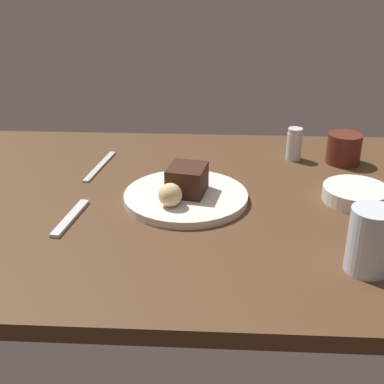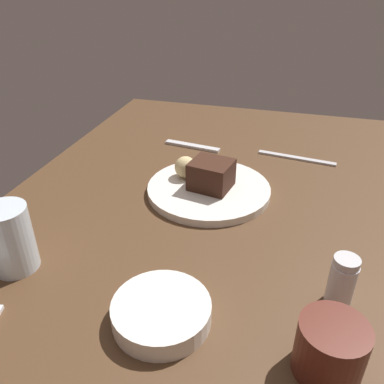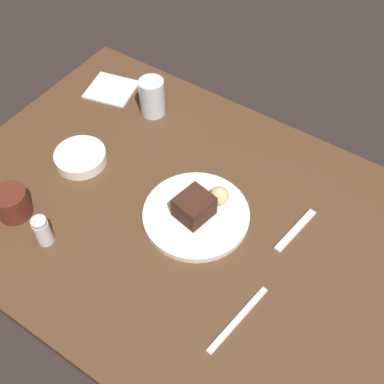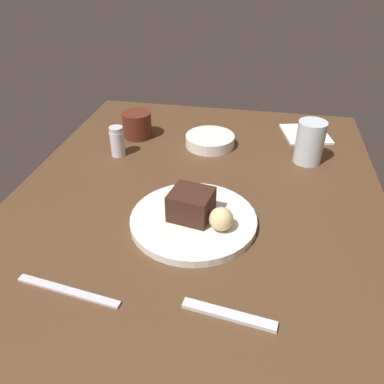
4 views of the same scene
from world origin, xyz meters
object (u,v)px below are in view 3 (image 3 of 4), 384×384
Objects in this scene: salt_shaker at (42,231)px; side_bowl at (81,157)px; dessert_plate at (196,215)px; folded_napkin at (111,89)px; bread_roll at (219,196)px; dessert_spoon at (295,230)px; butter_knife at (238,319)px; water_glass at (152,97)px; chocolate_cake_slice at (194,207)px; coffee_cup at (12,203)px.

salt_shaker is 25.41cm from side_bowl.
dessert_plate is 1.91× the size of folded_napkin.
salt_shaker is 54.73cm from folded_napkin.
salt_shaker is at bearing 113.19° from side_bowl.
dessert_spoon is at bearing -168.91° from bread_roll.
folded_napkin is at bearing 66.57° from butter_knife.
chocolate_cake_slice is at bearing 141.14° from water_glass.
salt_shaker is 49.70cm from water_glass.
side_bowl reaches higher than dessert_spoon.
coffee_cup reaches higher than dessert_plate.
chocolate_cake_slice is 7.06cm from bread_roll.
water_glass is 0.81× the size of side_bowl.
coffee_cup is (39.74, 29.22, -0.29)cm from bread_roll.
folded_napkin is at bearing -66.33° from salt_shaker.
butter_knife is (-0.07, 26.78, -0.10)cm from dessert_spoon.
chocolate_cake_slice is at bearing 64.34° from dessert_plate.
salt_shaker is 0.73× the size of water_glass.
folded_napkin is at bearing -20.88° from bread_roll.
coffee_cup is at bearing -8.51° from salt_shaker.
dessert_plate is at bearing -147.82° from coffee_cup.
salt_shaker reaches higher than chocolate_cake_slice.
chocolate_cake_slice is 0.60× the size of folded_napkin.
side_bowl is (34.98, 1.33, -3.00)cm from chocolate_cake_slice.
butter_knife is at bearing 129.81° from bread_roll.
folded_napkin is at bearing -94.43° from dessert_spoon.
butter_knife is at bearing 141.93° from water_glass.
coffee_cup is at bearing 36.33° from bread_roll.
dessert_plate is at bearing 65.66° from bread_roll.
bread_roll is at bearing 151.38° from water_glass.
butter_knife is (-52.85, 41.39, -5.25)cm from water_glass.
bread_roll is 0.25× the size of butter_knife.
coffee_cup is 0.61× the size of folded_napkin.
salt_shaker is at bearing 47.97° from bread_roll.
dessert_spoon is (-57.02, -11.49, -1.17)cm from side_bowl.
bread_roll reaches higher than butter_knife.
coffee_cup is 67.56cm from dessert_spoon.
dessert_spoon is at bearing -168.61° from side_bowl.
water_glass reaches higher than folded_napkin.
dessert_plate is at bearing 59.82° from butter_knife.
bread_roll is 38.75cm from side_bowl.
coffee_cup reaches higher than bread_roll.
water_glass is 26.74cm from side_bowl.
folded_napkin is (49.85, -19.02, -3.66)cm from bread_roll.
water_glass reaches higher than dessert_spoon.
water_glass is at bearing -83.40° from salt_shaker.
dessert_spoon is (-47.06, -34.74, -3.61)cm from salt_shaker.
coffee_cup is (1.85, 21.49, 2.15)cm from side_bowl.
folded_napkin is at bearing -78.16° from coffee_cup.
bread_roll is 0.43× the size of water_glass.
salt_shaker is 0.59× the size of side_bowl.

